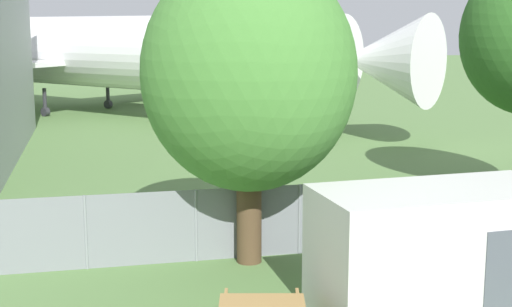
# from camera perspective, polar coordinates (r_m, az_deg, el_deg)

# --- Properties ---
(perimeter_fence) EXTENTS (56.07, 0.07, 1.74)m
(perimeter_fence) POSITION_cam_1_polar(r_m,az_deg,el_deg) (17.02, -4.82, -5.77)
(perimeter_fence) COLOR gray
(perimeter_fence) RESTS_ON ground
(airplane) EXTENTS (33.37, 36.24, 12.72)m
(airplane) POSITION_cam_1_polar(r_m,az_deg,el_deg) (46.63, -13.16, 7.88)
(airplane) COLOR white
(airplane) RESTS_ON ground
(portable_cabin) EXTENTS (4.84, 2.54, 2.51)m
(portable_cabin) POSITION_cam_1_polar(r_m,az_deg,el_deg) (14.24, 14.34, -7.65)
(portable_cabin) COLOR silver
(portable_cabin) RESTS_ON ground
(tree_near_hangar) EXTENTS (4.92, 4.92, 7.18)m
(tree_near_hangar) POSITION_cam_1_polar(r_m,az_deg,el_deg) (16.29, -0.58, 6.36)
(tree_near_hangar) COLOR #4C3823
(tree_near_hangar) RESTS_ON ground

